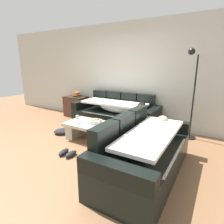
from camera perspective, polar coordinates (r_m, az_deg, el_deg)
ground_plane at (r=3.81m, az=-12.50°, el=-11.08°), size 14.00×14.00×0.00m
back_wall at (r=5.21m, az=3.22°, el=11.57°), size 9.00×0.10×2.70m
couch_along_wall at (r=4.86m, az=1.40°, el=-0.82°), size 2.23×0.92×0.88m
couch_near_window at (r=2.91m, az=10.14°, el=-12.13°), size 0.92×2.03×0.88m
coffee_table at (r=4.07m, az=-6.12°, el=-5.46°), size 1.20×0.68×0.38m
fruit_bowl at (r=4.04m, az=-5.35°, el=-2.83°), size 0.28×0.28×0.10m
wine_glass_near_left at (r=4.10m, az=-10.75°, el=-1.71°), size 0.07×0.07×0.17m
wine_glass_near_right at (r=3.75m, az=-3.60°, el=-3.04°), size 0.07×0.07×0.17m
open_magazine at (r=3.84m, az=-1.54°, el=-4.32°), size 0.33×0.28×0.01m
side_cabinet at (r=5.97m, az=-11.18°, el=1.72°), size 0.72×0.44×0.64m
book_stack_on_cabinet at (r=5.85m, az=-10.94°, el=5.38°), size 0.19×0.23×0.15m
floor_lamp at (r=4.28m, az=23.44°, el=6.54°), size 0.33×0.31×1.95m
pair_of_shoes at (r=3.56m, az=-13.71°, el=-12.28°), size 0.31×0.29×0.09m
crumpled_garment at (r=4.62m, az=-15.12°, el=-5.77°), size 0.51×0.51×0.12m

